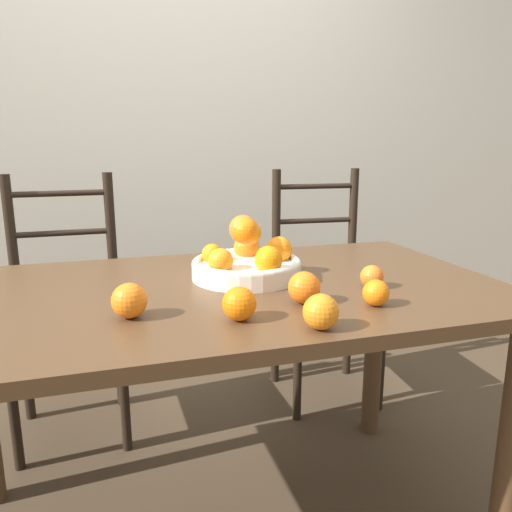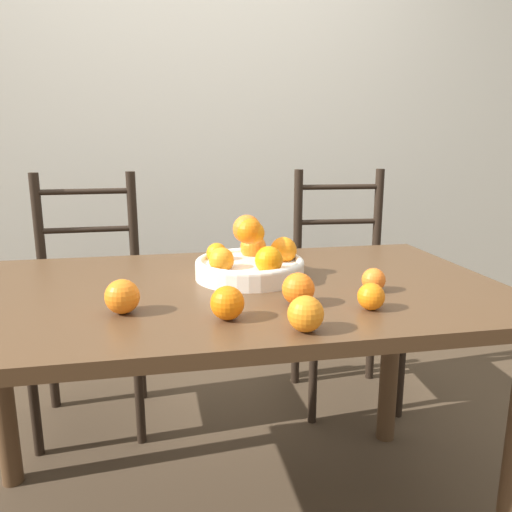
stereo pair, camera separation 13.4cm
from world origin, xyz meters
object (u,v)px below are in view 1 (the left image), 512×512
Objects in this scene: orange_loose_4 at (321,312)px; chair_left at (67,317)px; orange_loose_2 at (304,288)px; orange_loose_5 at (129,301)px; orange_loose_0 at (239,304)px; chair_right at (323,292)px; fruit_bowl at (247,260)px; orange_loose_3 at (376,293)px; orange_loose_1 at (372,277)px.

chair_left reaches higher than orange_loose_4.
orange_loose_2 and orange_loose_5 have the same top height.
orange_loose_0 is 0.95× the size of orange_loose_5.
chair_left reaches higher than orange_loose_5.
orange_loose_0 is 0.07× the size of chair_right.
fruit_bowl reaches higher than orange_loose_4.
orange_loose_0 is (-0.11, -0.33, -0.01)m from fruit_bowl.
orange_loose_2 is at bearing 20.66° from orange_loose_0.
fruit_bowl is 3.93× the size of orange_loose_5.
orange_loose_3 is at bearing -104.17° from chair_right.
orange_loose_4 is 1.25m from chair_right.
orange_loose_4 is at bearing -62.72° from chair_left.
chair_right is at bearing 50.13° from fruit_bowl.
orange_loose_3 is at bearing -52.86° from chair_left.
orange_loose_0 and orange_loose_4 have the same top height.
orange_loose_4 is at bearing -85.39° from fruit_bowl.
orange_loose_4 is (-0.26, -0.24, 0.01)m from orange_loose_1.
fruit_bowl is 0.40m from orange_loose_3.
orange_loose_3 is 0.58m from orange_loose_5.
orange_loose_2 is at bearing -75.77° from fruit_bowl.
orange_loose_4 reaches higher than orange_loose_3.
chair_right is (0.26, 0.86, -0.32)m from orange_loose_1.
orange_loose_1 is 0.06× the size of chair_left.
chair_right reaches higher than orange_loose_2.
chair_right reaches higher than fruit_bowl.
orange_loose_5 is at bearing -130.65° from chair_right.
chair_right is at bearing 64.82° from orange_loose_4.
chair_left is (-0.59, 1.09, -0.33)m from orange_loose_4.
orange_loose_3 is at bearing -8.52° from orange_loose_5.
chair_left is (-0.62, 0.92, -0.33)m from orange_loose_2.
fruit_bowl is at bearing 104.23° from orange_loose_2.
chair_left is at bearing 128.12° from orange_loose_3.
chair_right reaches higher than orange_loose_4.
orange_loose_3 is (0.34, 0.00, -0.01)m from orange_loose_0.
orange_loose_0 is 1.00× the size of orange_loose_4.
orange_loose_3 reaches higher than orange_loose_1.
orange_loose_2 is 0.17m from orange_loose_4.
orange_loose_1 is at bearing -102.79° from chair_right.
fruit_bowl is 3.97× the size of orange_loose_2.
orange_loose_4 is 0.07× the size of chair_left.
chair_right is at bearing 73.25° from orange_loose_1.
chair_left reaches higher than orange_loose_3.
fruit_bowl reaches higher than orange_loose_1.
chair_left is at bearing 102.96° from orange_loose_5.
orange_loose_2 reaches higher than orange_loose_4.
orange_loose_2 is 0.17m from orange_loose_3.
chair_left and chair_right have the same top height.
orange_loose_4 is at bearing -100.76° from orange_loose_2.
orange_loose_0 is at bearing -161.27° from orange_loose_1.
orange_loose_2 is 1.04× the size of orange_loose_4.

